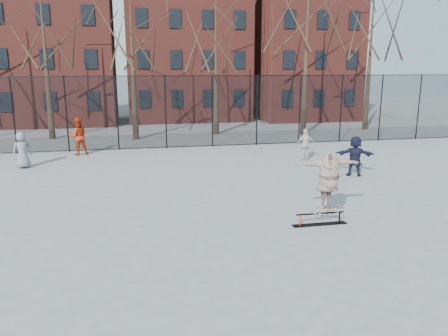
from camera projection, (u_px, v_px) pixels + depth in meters
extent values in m
plane|color=slate|center=(252.00, 228.00, 12.28)|extent=(100.00, 100.00, 0.00)
cube|color=black|center=(320.00, 224.00, 12.53)|extent=(1.63, 0.25, 0.01)
cylinder|color=#E5460D|center=(300.00, 220.00, 12.37)|extent=(0.04, 0.04, 0.33)
cylinder|color=black|center=(339.00, 218.00, 12.61)|extent=(0.04, 0.04, 0.33)
cylinder|color=black|center=(320.00, 213.00, 12.45)|extent=(1.44, 0.05, 0.05)
imported|color=#4B327F|center=(328.00, 182.00, 12.28)|extent=(1.98, 0.57, 1.60)
imported|color=slate|center=(22.00, 150.00, 19.37)|extent=(0.95, 0.81, 1.64)
imported|color=#A2270E|center=(78.00, 136.00, 22.34)|extent=(1.11, 0.98, 1.92)
imported|color=beige|center=(305.00, 145.00, 20.98)|extent=(0.94, 0.47, 1.54)
imported|color=black|center=(355.00, 156.00, 17.99)|extent=(1.63, 1.08, 1.68)
cylinder|color=black|center=(13.00, 115.00, 22.43)|extent=(0.07, 0.07, 4.00)
cylinder|color=black|center=(66.00, 114.00, 22.94)|extent=(0.07, 0.07, 4.00)
cylinder|color=black|center=(117.00, 113.00, 23.45)|extent=(0.07, 0.07, 4.00)
cylinder|color=black|center=(166.00, 112.00, 23.96)|extent=(0.07, 0.07, 4.00)
cylinder|color=black|center=(212.00, 111.00, 24.47)|extent=(0.07, 0.07, 4.00)
cylinder|color=black|center=(257.00, 110.00, 24.98)|extent=(0.07, 0.07, 4.00)
cylinder|color=black|center=(300.00, 110.00, 25.49)|extent=(0.07, 0.07, 4.00)
cylinder|color=black|center=(341.00, 109.00, 26.00)|extent=(0.07, 0.07, 4.00)
cylinder|color=black|center=(381.00, 108.00, 26.51)|extent=(0.07, 0.07, 4.00)
cylinder|color=black|center=(419.00, 107.00, 27.02)|extent=(0.07, 0.07, 4.00)
cube|color=black|center=(191.00, 112.00, 24.23)|extent=(34.00, 0.01, 4.00)
cylinder|color=black|center=(190.00, 76.00, 23.79)|extent=(34.00, 0.04, 0.04)
cone|color=black|center=(45.00, 102.00, 27.08)|extent=(0.40, 0.40, 4.62)
cone|color=black|center=(135.00, 102.00, 26.92)|extent=(0.40, 0.40, 4.62)
cone|color=black|center=(219.00, 99.00, 29.24)|extent=(0.40, 0.40, 4.62)
cone|color=black|center=(303.00, 100.00, 29.07)|extent=(0.40, 0.40, 4.62)
cone|color=black|center=(369.00, 97.00, 31.39)|extent=(0.40, 0.40, 4.62)
cube|color=maroon|center=(54.00, 46.00, 33.98)|extent=(9.00, 7.00, 12.00)
cube|color=maroon|center=(188.00, 41.00, 35.92)|extent=(10.00, 7.00, 13.00)
cube|color=maroon|center=(302.00, 55.00, 38.11)|extent=(8.00, 7.00, 11.00)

